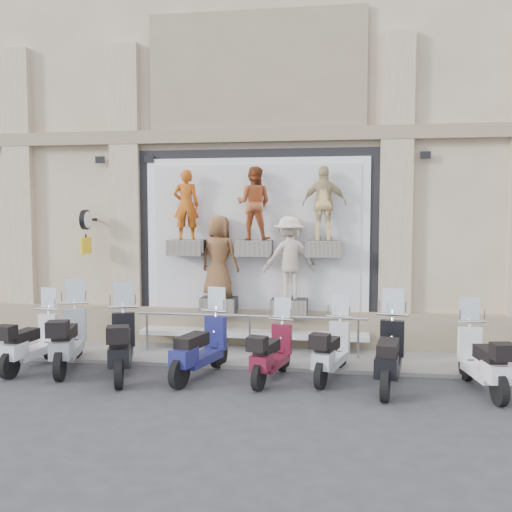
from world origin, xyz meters
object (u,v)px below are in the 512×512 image
Objects in this scene: clock_sign_bracket at (86,226)px; scooter_d at (121,332)px; scooter_h at (390,341)px; scooter_b at (31,330)px; guard_rail at (250,336)px; scooter_g at (332,339)px; scooter_c at (68,327)px; scooter_i at (483,347)px; scooter_f at (272,341)px; scooter_e at (200,335)px.

scooter_d is (1.73, -2.26, -1.94)m from clock_sign_bracket.
scooter_h is at bearing -18.43° from clock_sign_bracket.
guard_rail is at bearing 25.45° from scooter_b.
scooter_h reaches higher than scooter_g.
guard_rail is 3.73m from scooter_c.
scooter_c is at bearing -163.56° from scooter_g.
scooter_h is (6.19, -0.28, -0.01)m from scooter_c.
scooter_h is (4.97, 0.03, -0.01)m from scooter_d.
clock_sign_bracket is at bearing 170.58° from scooter_h.
guard_rail is 2.61× the size of scooter_i.
scooter_g is (1.09, 0.28, 0.02)m from scooter_f.
scooter_b is at bearing -165.72° from scooter_e.
scooter_b is 1.99m from scooter_d.
scooter_b is at bearing -167.41° from scooter_f.
scooter_d is at bearing -158.87° from scooter_e.
scooter_b is 1.03× the size of scooter_g.
scooter_b is 0.75m from scooter_c.
scooter_i is at bearing -21.77° from guard_rail.
scooter_f is 0.98× the size of scooter_g.
scooter_c is 5.18m from scooter_g.
scooter_i is at bearing -17.69° from scooter_d.
guard_rail is 4.96× the size of clock_sign_bracket.
clock_sign_bracket is at bearing 89.81° from scooter_c.
clock_sign_bracket is 0.55× the size of scooter_g.
scooter_e is 1.36m from scooter_f.
scooter_i reaches higher than scooter_g.
scooter_f reaches higher than guard_rail.
scooter_d reaches higher than scooter_c.
guard_rail is at bearing 157.83° from scooter_g.
scooter_c is at bearing -168.65° from scooter_f.
scooter_i is (7.77, -0.27, -0.07)m from scooter_c.
scooter_b is at bearing 171.53° from scooter_c.
scooter_e is (-0.68, -1.65, 0.36)m from guard_rail.
guard_rail is 4.72m from scooter_i.
clock_sign_bracket reaches higher than scooter_d.
scooter_i is (3.69, -0.13, 0.05)m from scooter_f.
scooter_g is (1.77, -1.34, 0.29)m from guard_rail.
scooter_c reaches higher than scooter_b.
scooter_b is (-4.14, -1.56, 0.31)m from guard_rail.
scooter_b is at bearing -159.34° from guard_rail.
scooter_d is (-2.17, -1.79, 0.40)m from guard_rail.
scooter_g is at bearing 166.36° from scooter_h.
guard_rail is 4.57m from clock_sign_bracket.
scooter_c reaches higher than scooter_g.
clock_sign_bracket is 2.88m from scooter_b.
scooter_h is (1.02, -0.43, 0.10)m from scooter_g.
scooter_c is (0.75, 0.08, 0.08)m from scooter_b.
scooter_e is at bearing -165.38° from scooter_f.
clock_sign_bracket is 2.80m from scooter_c.
clock_sign_bracket is at bearing 177.19° from scooter_g.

